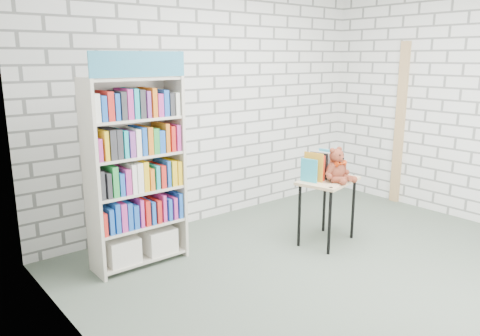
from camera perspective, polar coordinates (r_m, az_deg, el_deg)
ground at (r=4.48m, az=12.80°, el=-12.15°), size 4.50×4.50×0.00m
room_shell at (r=4.05m, az=14.12°, el=11.29°), size 4.52×4.02×2.81m
bookshelf at (r=4.35m, az=-12.59°, el=-0.43°), size 0.87×0.34×1.95m
display_table at (r=4.90m, az=10.66°, el=-2.45°), size 0.72×0.57×0.68m
table_books at (r=4.89m, az=9.71°, el=0.31°), size 0.48×0.29×0.26m
teddy_bear at (r=4.79m, az=11.79°, el=0.03°), size 0.32×0.29×0.35m
door_trim at (r=6.48m, az=18.91°, el=5.09°), size 0.05×0.12×2.10m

